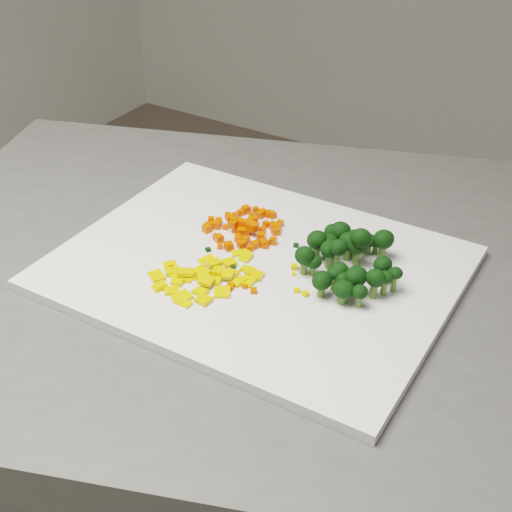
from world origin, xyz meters
The scene contains 146 objects.
counter_block centered at (-0.07, -0.02, 0.45)m, with size 0.95×0.66×0.90m, color #4F4F4C.
cutting_board centered at (-0.09, -0.05, 0.91)m, with size 0.43×0.34×0.01m, color white.
carrot_pile centered at (-0.14, 0.01, 0.92)m, with size 0.10×0.10×0.03m, color #F03D02, non-canonical shape.
pepper_pile centered at (-0.12, -0.09, 0.92)m, with size 0.11×0.11×0.02m, color yellow, non-canonical shape.
broccoli_pile centered at (0.01, -0.01, 0.94)m, with size 0.12×0.12×0.05m, color black, non-canonical shape.
carrot_cube_0 centered at (-0.18, 0.00, 0.92)m, with size 0.01×0.01×0.01m, color #F03D02.
carrot_cube_1 centered at (-0.12, -0.02, 0.91)m, with size 0.01×0.01×0.01m, color #F03D02.
carrot_cube_2 centered at (-0.18, -0.01, 0.91)m, with size 0.01×0.01×0.01m, color #F03D02.
carrot_cube_3 centered at (-0.15, 0.05, 0.91)m, with size 0.01×0.01×0.01m, color #F03D02.
carrot_cube_4 centered at (-0.12, -0.03, 0.91)m, with size 0.01×0.01×0.01m, color #F03D02.
carrot_cube_5 centered at (-0.17, -0.01, 0.92)m, with size 0.01×0.01×0.01m, color #F03D02.
carrot_cube_6 centered at (-0.14, 0.03, 0.92)m, with size 0.01×0.01×0.01m, color #F03D02.
carrot_cube_7 centered at (-0.14, 0.02, 0.92)m, with size 0.01×0.01×0.01m, color #F03D02.
carrot_cube_8 centered at (-0.16, 0.00, 0.91)m, with size 0.01×0.01×0.01m, color #F03D02.
carrot_cube_9 centered at (-0.12, -0.03, 0.92)m, with size 0.01×0.01×0.01m, color #F03D02.
carrot_cube_10 centered at (-0.15, 0.01, 0.92)m, with size 0.01×0.01×0.01m, color #F03D02.
carrot_cube_11 centered at (-0.17, 0.03, 0.91)m, with size 0.01×0.01×0.01m, color #F03D02.
carrot_cube_12 centered at (-0.17, 0.02, 0.91)m, with size 0.01×0.01×0.01m, color #F03D02.
carrot_cube_13 centered at (-0.10, -0.01, 0.91)m, with size 0.01×0.01×0.01m, color #F03D02.
carrot_cube_14 centered at (-0.14, -0.04, 0.91)m, with size 0.01×0.01×0.01m, color #F03D02.
carrot_cube_15 centered at (-0.13, 0.05, 0.92)m, with size 0.01×0.01×0.01m, color #F03D02.
carrot_cube_16 centered at (-0.11, -0.03, 0.91)m, with size 0.01×0.01×0.01m, color #F03D02.
carrot_cube_17 centered at (-0.17, 0.03, 0.91)m, with size 0.01×0.01×0.01m, color #F03D02.
carrot_cube_18 centered at (-0.14, 0.00, 0.92)m, with size 0.01×0.01×0.01m, color #F03D02.
carrot_cube_19 centered at (-0.16, 0.01, 0.92)m, with size 0.01×0.01×0.01m, color #F03D02.
carrot_cube_20 centered at (-0.14, 0.00, 0.92)m, with size 0.01×0.01×0.01m, color #F03D02.
carrot_cube_21 centered at (-0.15, 0.00, 0.92)m, with size 0.01×0.01×0.01m, color #F03D02.
carrot_cube_22 centered at (-0.13, -0.02, 0.91)m, with size 0.01×0.01×0.01m, color #F03D02.
carrot_cube_23 centered at (-0.13, -0.02, 0.91)m, with size 0.01×0.01×0.01m, color #F03D02.
carrot_cube_24 centered at (-0.15, 0.00, 0.92)m, with size 0.01×0.01×0.01m, color #F03D02.
carrot_cube_25 centered at (-0.17, 0.02, 0.92)m, with size 0.01×0.01×0.01m, color #F03D02.
carrot_cube_26 centered at (-0.13, 0.00, 0.92)m, with size 0.01×0.01×0.01m, color #F03D02.
carrot_cube_27 centered at (-0.12, 0.01, 0.91)m, with size 0.01×0.01×0.01m, color #F03D02.
carrot_cube_28 centered at (-0.13, 0.05, 0.92)m, with size 0.01×0.01×0.01m, color #F03D02.
carrot_cube_29 centered at (-0.12, -0.02, 0.92)m, with size 0.01×0.01×0.01m, color #F03D02.
carrot_cube_30 centered at (-0.18, 0.00, 0.92)m, with size 0.01×0.01×0.01m, color #F03D02.
carrot_cube_31 centered at (-0.14, 0.05, 0.92)m, with size 0.01×0.01×0.01m, color #F03D02.
carrot_cube_32 centered at (-0.16, -0.03, 0.91)m, with size 0.01×0.01×0.01m, color #F03D02.
carrot_cube_33 centered at (-0.13, 0.00, 0.92)m, with size 0.01×0.01×0.01m, color #F03D02.
carrot_cube_34 centered at (-0.16, 0.04, 0.92)m, with size 0.01×0.01×0.01m, color #F03D02.
carrot_cube_35 centered at (-0.18, -0.02, 0.92)m, with size 0.01×0.01×0.01m, color #F03D02.
carrot_cube_36 centered at (-0.18, 0.00, 0.91)m, with size 0.01×0.01×0.01m, color #F03D02.
carrot_cube_37 centered at (-0.15, -0.03, 0.92)m, with size 0.01×0.01×0.01m, color #F03D02.
carrot_cube_38 centered at (-0.14, 0.00, 0.92)m, with size 0.01×0.01×0.01m, color #F03D02.
carrot_cube_39 centered at (-0.14, -0.03, 0.91)m, with size 0.01×0.01×0.01m, color #F03D02.
carrot_cube_40 centered at (-0.11, 0.03, 0.92)m, with size 0.01×0.01×0.01m, color #F03D02.
carrot_cube_41 centered at (-0.14, -0.01, 0.91)m, with size 0.01×0.01×0.01m, color #F03D02.
carrot_cube_42 centered at (-0.17, 0.00, 0.91)m, with size 0.01×0.01×0.01m, color #F03D02.
carrot_cube_43 centered at (-0.10, -0.01, 0.92)m, with size 0.01×0.01×0.01m, color #F03D02.
carrot_cube_44 centered at (-0.18, -0.01, 0.91)m, with size 0.01×0.01×0.01m, color #F03D02.
carrot_cube_45 centered at (-0.15, 0.00, 0.91)m, with size 0.01×0.01×0.01m, color #F03D02.
carrot_cube_46 centered at (-0.14, 0.00, 0.92)m, with size 0.01×0.01×0.01m, color #F03D02.
carrot_cube_47 centered at (-0.15, 0.00, 0.91)m, with size 0.01×0.01×0.01m, color #F03D02.
carrot_cube_48 centered at (-0.18, -0.01, 0.92)m, with size 0.01×0.01×0.01m, color #F03D02.
carrot_cube_49 centered at (-0.12, 0.03, 0.91)m, with size 0.01×0.01×0.01m, color #F03D02.
carrot_cube_50 centered at (-0.15, 0.04, 0.91)m, with size 0.01×0.01×0.01m, color #F03D02.
carrot_cube_51 centered at (-0.13, 0.02, 0.92)m, with size 0.01×0.01×0.01m, color #F03D02.
carrot_cube_52 centered at (-0.11, 0.03, 0.92)m, with size 0.01×0.01×0.01m, color #F03D02.
carrot_cube_53 centered at (-0.13, 0.01, 0.92)m, with size 0.01×0.01×0.01m, color #F03D02.
carrot_cube_54 centered at (-0.10, 0.02, 0.91)m, with size 0.01×0.01×0.01m, color #F03D02.
carrot_cube_55 centered at (-0.11, 0.00, 0.92)m, with size 0.01×0.01×0.01m, color #F03D02.
carrot_cube_56 centered at (-0.17, 0.00, 0.91)m, with size 0.01×0.01×0.01m, color #F03D02.
carrot_cube_57 centered at (-0.16, 0.03, 0.92)m, with size 0.01×0.01×0.01m, color #F03D02.
carrot_cube_58 centered at (-0.12, 0.00, 0.92)m, with size 0.01×0.01×0.01m, color #F03D02.
carrot_cube_59 centered at (-0.13, 0.00, 0.92)m, with size 0.01×0.01×0.01m, color #F03D02.
carrot_cube_60 centered at (-0.10, 0.00, 0.92)m, with size 0.01×0.01×0.01m, color #F03D02.
carrot_cube_61 centered at (-0.10, 0.02, 0.92)m, with size 0.01×0.01×0.01m, color #F03D02.
carrot_cube_62 centered at (-0.11, 0.03, 0.92)m, with size 0.01×0.01×0.01m, color #F03D02.
carrot_cube_63 centered at (-0.14, 0.04, 0.92)m, with size 0.01×0.01×0.01m, color #F03D02.
carrot_cube_64 centered at (-0.13, -0.04, 0.92)m, with size 0.01×0.01×0.01m, color #F03D02.
carrot_cube_65 centered at (-0.11, -0.02, 0.92)m, with size 0.01×0.01×0.01m, color #F03D02.
carrot_cube_66 centered at (-0.11, 0.04, 0.91)m, with size 0.01×0.01×0.01m, color #F03D02.
carrot_cube_67 centered at (-0.13, 0.01, 0.92)m, with size 0.01×0.01×0.01m, color #F03D02.
pepper_chunk_0 centered at (-0.13, -0.08, 0.92)m, with size 0.02×0.01×0.00m, color yellow.
pepper_chunk_1 centered at (-0.11, -0.10, 0.91)m, with size 0.01×0.02×0.00m, color yellow.
pepper_chunk_2 centered at (-0.14, -0.11, 0.92)m, with size 0.02×0.02×0.00m, color yellow.
pepper_chunk_3 centered at (-0.11, -0.04, 0.91)m, with size 0.01×0.01×0.00m, color yellow.
pepper_chunk_4 centered at (-0.08, -0.07, 0.91)m, with size 0.01×0.02×0.00m, color yellow.
pepper_chunk_5 centered at (-0.14, -0.12, 0.91)m, with size 0.01×0.01×0.00m, color yellow.
pepper_chunk_6 centered at (-0.13, -0.10, 0.91)m, with size 0.02×0.01×0.00m, color yellow.
pepper_chunk_7 centered at (-0.15, -0.11, 0.91)m, with size 0.02×0.01×0.00m, color yellow.
pepper_chunk_8 centered at (-0.08, -0.07, 0.91)m, with size 0.01×0.01×0.00m, color yellow.
pepper_chunk_9 centered at (-0.10, -0.09, 0.92)m, with size 0.01×0.01×0.00m, color yellow.
pepper_chunk_10 centered at (-0.14, -0.11, 0.91)m, with size 0.01×0.02×0.00m, color yellow.
pepper_chunk_11 centered at (-0.11, -0.12, 0.91)m, with size 0.01×0.02×0.00m, color yellow.
pepper_chunk_12 centered at (-0.10, -0.08, 0.91)m, with size 0.02×0.01×0.00m, color yellow.
pepper_chunk_13 centered at (-0.12, -0.14, 0.91)m, with size 0.02×0.02×0.00m, color yellow.
pepper_chunk_14 centered at (-0.12, -0.04, 0.91)m, with size 0.02×0.01×0.00m, color yellow.
pepper_chunk_15 centered at (-0.12, -0.15, 0.91)m, with size 0.02×0.01×0.00m, color yellow.
pepper_chunk_16 centered at (-0.11, -0.11, 0.92)m, with size 0.01×0.01×0.00m, color yellow.
pepper_chunk_17 centered at (-0.10, -0.13, 0.91)m, with size 0.01×0.01×0.00m, color yellow.
pepper_chunk_18 centered at (-0.12, -0.11, 0.92)m, with size 0.01×0.01×0.00m, color yellow.
pepper_chunk_19 centered at (-0.13, -0.10, 0.91)m, with size 0.02×0.02×0.00m, color yellow.
pepper_chunk_20 centered at (-0.14, -0.14, 0.91)m, with size 0.02×0.01×0.00m, color yellow.
pepper_chunk_21 centered at (-0.16, -0.14, 0.91)m, with size 0.02×0.01×0.00m, color yellow.
pepper_chunk_22 centered at (-0.17, -0.13, 0.91)m, with size 0.02×0.01×0.00m, color yellow.
pepper_chunk_23 centered at (-0.16, -0.11, 0.91)m, with size 0.02×0.01×0.00m, color yellow.
pepper_chunk_24 centered at (-0.09, -0.11, 0.91)m, with size 0.02×0.02×0.00m, color yellow.
pepper_chunk_25 centered at (-0.08, -0.08, 0.91)m, with size 0.02×0.02×0.00m, color yellow.
pepper_chunk_26 centered at (-0.14, -0.07, 0.91)m, with size 0.01×0.01×0.00m, color yellow.
pepper_chunk_27 centered at (-0.12, -0.09, 0.92)m, with size 0.02×0.01×0.00m, color yellow.
pepper_chunk_28 centered at (-0.11, -0.05, 0.91)m, with size 0.01×0.01×0.00m, color yellow.
pepper_chunk_29 centered at (-0.09, -0.09, 0.91)m, with size 0.02×0.01×0.00m, color yellow.
pepper_chunk_30 centered at (-0.17, -0.10, 0.91)m, with size 0.01×0.02×0.00m, color yellow.
pepper_chunk_31 centered at (-0.09, -0.06, 0.91)m, with size 0.02×0.01×0.00m, color yellow.
pepper_chunk_32 centered at (-0.14, -0.07, 0.91)m, with size 0.02×0.01×0.00m, color yellow.
pepper_chunk_33 centered at (-0.13, -0.10, 0.92)m, with size 0.02×0.01×0.00m, color yellow.
pepper_chunk_34 centered at (-0.12, -0.06, 0.91)m, with size 0.01×0.01×0.00m, color yellow.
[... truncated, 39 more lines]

